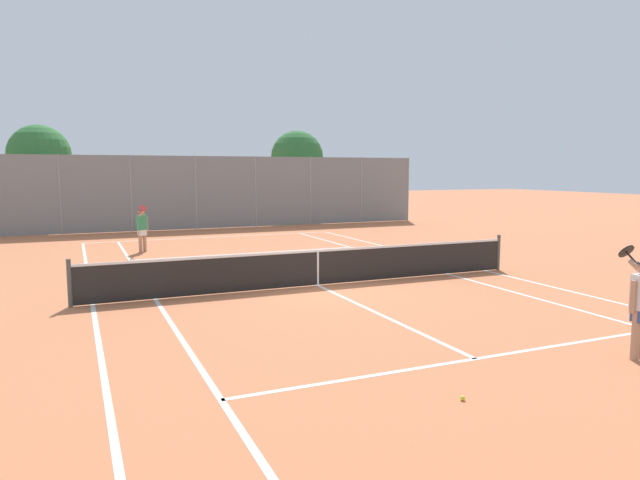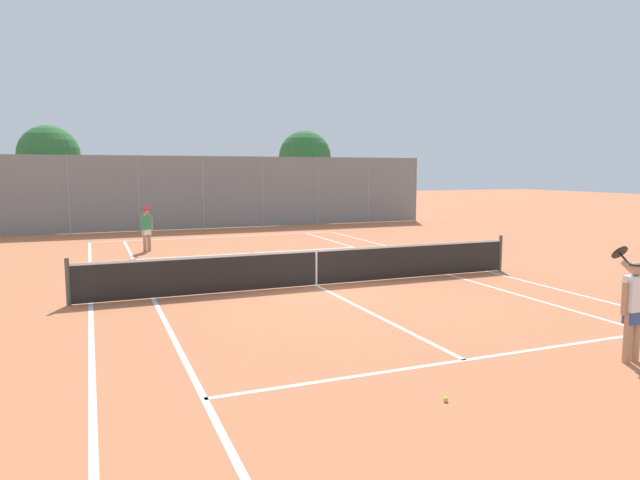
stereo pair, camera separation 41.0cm
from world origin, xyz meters
TOP-DOWN VIEW (x-y plane):
  - ground_plane at (0.00, 0.00)m, footprint 120.00×120.00m
  - court_line_markings at (0.00, 0.00)m, footprint 11.10×23.90m
  - tennis_net at (0.00, 0.00)m, footprint 12.00×0.10m
  - player_near_side at (2.38, -7.42)m, footprint 0.65×0.74m
  - player_far_left at (-3.50, 8.25)m, footprint 0.43×0.90m
  - loose_tennis_ball_3 at (-1.23, -7.67)m, footprint 0.07×0.07m
  - loose_tennis_ball_4 at (-3.68, 5.77)m, footprint 0.07×0.07m
  - back_fence at (0.00, 15.77)m, footprint 25.40×0.08m
  - tree_behind_left at (-7.23, 18.14)m, footprint 2.99×2.99m
  - tree_behind_right at (7.01, 19.60)m, footprint 3.22×3.22m

SIDE VIEW (x-z plane):
  - ground_plane at x=0.00m, z-range 0.00..0.00m
  - court_line_markings at x=0.00m, z-range 0.00..0.01m
  - loose_tennis_ball_3 at x=-1.23m, z-range 0.00..0.07m
  - loose_tennis_ball_4 at x=-3.68m, z-range 0.00..0.07m
  - tennis_net at x=0.00m, z-range -0.03..1.04m
  - player_near_side at x=2.38m, z-range 0.04..1.81m
  - player_far_left at x=-3.50m, z-range 0.04..1.81m
  - back_fence at x=0.00m, z-range 0.00..3.75m
  - tree_behind_left at x=-7.23m, z-range 1.02..6.26m
  - tree_behind_right at x=7.01m, z-range 1.01..6.44m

